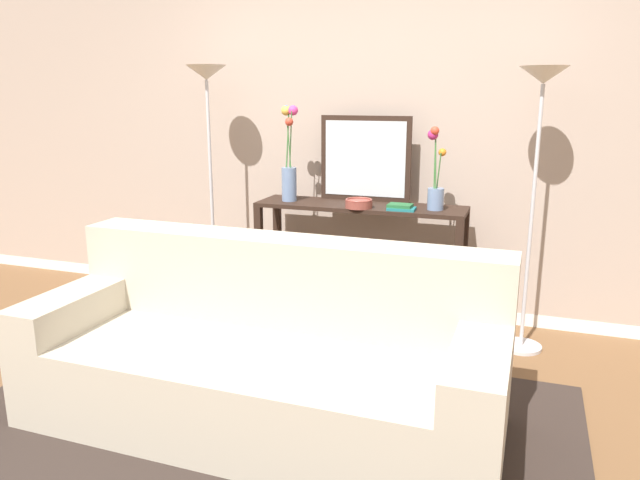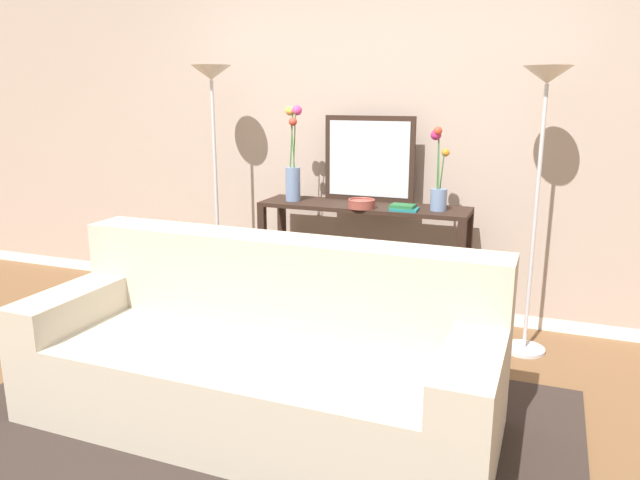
{
  "view_description": "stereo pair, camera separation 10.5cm",
  "coord_description": "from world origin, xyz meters",
  "px_view_note": "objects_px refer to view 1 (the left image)",
  "views": [
    {
      "loc": [
        1.17,
        -2.36,
        1.6
      ],
      "look_at": [
        0.06,
        0.8,
        0.77
      ],
      "focal_mm": 33.65,
      "sensor_mm": 36.0,
      "label": 1
    },
    {
      "loc": [
        1.27,
        -2.32,
        1.6
      ],
      "look_at": [
        0.06,
        0.8,
        0.77
      ],
      "focal_mm": 33.65,
      "sensor_mm": 36.0,
      "label": 2
    }
  ],
  "objects_px": {
    "fruit_bowl": "(359,203)",
    "book_stack": "(401,207)",
    "floor_lamp_right": "(539,132)",
    "console_table": "(360,242)",
    "floor_lamp_left": "(208,121)",
    "vase_tall_flowers": "(289,164)",
    "couch": "(265,361)",
    "wall_mirror": "(365,159)",
    "vase_short_flowers": "(436,182)",
    "book_row_under_console": "(301,307)"
  },
  "relations": [
    {
      "from": "fruit_bowl",
      "to": "book_stack",
      "type": "distance_m",
      "value": 0.28
    },
    {
      "from": "floor_lamp_right",
      "to": "console_table",
      "type": "bearing_deg",
      "value": 175.43
    },
    {
      "from": "floor_lamp_left",
      "to": "fruit_bowl",
      "type": "xyz_separation_m",
      "value": [
        1.12,
        -0.03,
        -0.52
      ]
    },
    {
      "from": "floor_lamp_left",
      "to": "floor_lamp_right",
      "type": "relative_size",
      "value": 1.02
    },
    {
      "from": "vase_tall_flowers",
      "to": "floor_lamp_left",
      "type": "bearing_deg",
      "value": -173.74
    },
    {
      "from": "console_table",
      "to": "fruit_bowl",
      "type": "xyz_separation_m",
      "value": [
        0.02,
        -0.12,
        0.29
      ]
    },
    {
      "from": "floor_lamp_left",
      "to": "floor_lamp_right",
      "type": "bearing_deg",
      "value": 0.0
    },
    {
      "from": "couch",
      "to": "wall_mirror",
      "type": "xyz_separation_m",
      "value": [
        0.06,
        1.58,
        0.84
      ]
    },
    {
      "from": "book_stack",
      "to": "floor_lamp_left",
      "type": "bearing_deg",
      "value": 179.47
    },
    {
      "from": "couch",
      "to": "vase_short_flowers",
      "type": "bearing_deg",
      "value": 67.21
    },
    {
      "from": "book_row_under_console",
      "to": "book_stack",
      "type": "bearing_deg",
      "value": -7.8
    },
    {
      "from": "floor_lamp_right",
      "to": "vase_tall_flowers",
      "type": "relative_size",
      "value": 2.65
    },
    {
      "from": "vase_tall_flowers",
      "to": "book_row_under_console",
      "type": "distance_m",
      "value": 1.06
    },
    {
      "from": "floor_lamp_right",
      "to": "wall_mirror",
      "type": "xyz_separation_m",
      "value": [
        -1.12,
        0.25,
        -0.22
      ]
    },
    {
      "from": "floor_lamp_left",
      "to": "fruit_bowl",
      "type": "distance_m",
      "value": 1.24
    },
    {
      "from": "vase_short_flowers",
      "to": "book_stack",
      "type": "xyz_separation_m",
      "value": [
        -0.21,
        -0.08,
        -0.17
      ]
    },
    {
      "from": "floor_lamp_left",
      "to": "vase_short_flowers",
      "type": "bearing_deg",
      "value": 2.3
    },
    {
      "from": "vase_tall_flowers",
      "to": "vase_short_flowers",
      "type": "bearing_deg",
      "value": 0.01
    },
    {
      "from": "vase_tall_flowers",
      "to": "fruit_bowl",
      "type": "height_order",
      "value": "vase_tall_flowers"
    },
    {
      "from": "console_table",
      "to": "wall_mirror",
      "type": "height_order",
      "value": "wall_mirror"
    },
    {
      "from": "floor_lamp_right",
      "to": "fruit_bowl",
      "type": "relative_size",
      "value": 9.69
    },
    {
      "from": "couch",
      "to": "vase_tall_flowers",
      "type": "relative_size",
      "value": 3.49
    },
    {
      "from": "wall_mirror",
      "to": "book_stack",
      "type": "relative_size",
      "value": 3.52
    },
    {
      "from": "floor_lamp_right",
      "to": "vase_short_flowers",
      "type": "height_order",
      "value": "floor_lamp_right"
    },
    {
      "from": "console_table",
      "to": "book_row_under_console",
      "type": "bearing_deg",
      "value": -180.0
    },
    {
      "from": "floor_lamp_right",
      "to": "book_row_under_console",
      "type": "bearing_deg",
      "value": 176.72
    },
    {
      "from": "floor_lamp_left",
      "to": "vase_short_flowers",
      "type": "xyz_separation_m",
      "value": [
        1.61,
        0.06,
        -0.36
      ]
    },
    {
      "from": "couch",
      "to": "console_table",
      "type": "xyz_separation_m",
      "value": [
        0.08,
        1.42,
        0.28
      ]
    },
    {
      "from": "floor_lamp_right",
      "to": "vase_short_flowers",
      "type": "xyz_separation_m",
      "value": [
        -0.6,
        0.06,
        -0.33
      ]
    },
    {
      "from": "fruit_bowl",
      "to": "book_row_under_console",
      "type": "height_order",
      "value": "fruit_bowl"
    },
    {
      "from": "couch",
      "to": "console_table",
      "type": "bearing_deg",
      "value": 86.84
    },
    {
      "from": "couch",
      "to": "vase_tall_flowers",
      "type": "bearing_deg",
      "value": 107.28
    },
    {
      "from": "wall_mirror",
      "to": "floor_lamp_right",
      "type": "bearing_deg",
      "value": -12.37
    },
    {
      "from": "vase_short_flowers",
      "to": "book_stack",
      "type": "distance_m",
      "value": 0.28
    },
    {
      "from": "console_table",
      "to": "book_stack",
      "type": "xyz_separation_m",
      "value": [
        0.3,
        -0.1,
        0.28
      ]
    },
    {
      "from": "book_row_under_console",
      "to": "floor_lamp_left",
      "type": "bearing_deg",
      "value": -172.34
    },
    {
      "from": "floor_lamp_right",
      "to": "wall_mirror",
      "type": "relative_size",
      "value": 2.72
    },
    {
      "from": "console_table",
      "to": "floor_lamp_right",
      "type": "height_order",
      "value": "floor_lamp_right"
    },
    {
      "from": "couch",
      "to": "floor_lamp_left",
      "type": "xyz_separation_m",
      "value": [
        -1.02,
        1.33,
        1.09
      ]
    },
    {
      "from": "fruit_bowl",
      "to": "book_row_under_console",
      "type": "distance_m",
      "value": 0.96
    },
    {
      "from": "couch",
      "to": "fruit_bowl",
      "type": "bearing_deg",
      "value": 85.53
    },
    {
      "from": "fruit_bowl",
      "to": "book_stack",
      "type": "height_order",
      "value": "fruit_bowl"
    },
    {
      "from": "vase_tall_flowers",
      "to": "vase_short_flowers",
      "type": "xyz_separation_m",
      "value": [
        1.02,
        0.0,
        -0.07
      ]
    },
    {
      "from": "fruit_bowl",
      "to": "console_table",
      "type": "bearing_deg",
      "value": 100.87
    },
    {
      "from": "couch",
      "to": "vase_short_flowers",
      "type": "distance_m",
      "value": 1.68
    },
    {
      "from": "fruit_bowl",
      "to": "book_stack",
      "type": "xyz_separation_m",
      "value": [
        0.28,
        0.02,
        -0.01
      ]
    },
    {
      "from": "floor_lamp_right",
      "to": "book_stack",
      "type": "bearing_deg",
      "value": -179.08
    },
    {
      "from": "floor_lamp_right",
      "to": "floor_lamp_left",
      "type": "bearing_deg",
      "value": 180.0
    },
    {
      "from": "vase_short_flowers",
      "to": "fruit_bowl",
      "type": "relative_size",
      "value": 2.98
    },
    {
      "from": "console_table",
      "to": "floor_lamp_right",
      "type": "xyz_separation_m",
      "value": [
        1.11,
        -0.09,
        0.78
      ]
    }
  ]
}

